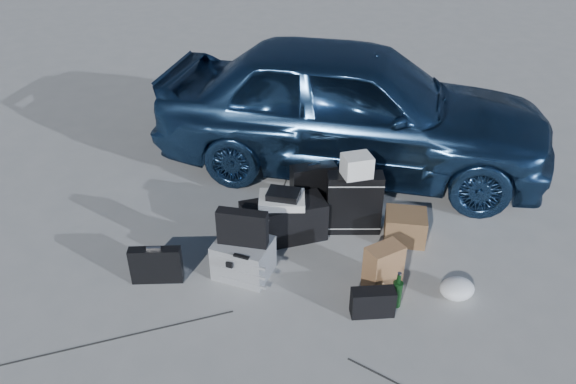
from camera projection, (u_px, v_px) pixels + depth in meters
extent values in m
plane|color=#A4A49F|center=(311.00, 292.00, 4.86)|extent=(60.00, 60.00, 0.00)
imported|color=navy|center=(352.00, 106.00, 6.38)|extent=(4.72, 2.78, 1.51)
cube|color=#929497|center=(244.00, 258.00, 4.98)|extent=(0.59, 0.54, 0.35)
cube|color=black|center=(242.00, 228.00, 4.79)|extent=(0.45, 0.20, 0.33)
cube|color=black|center=(156.00, 265.00, 4.89)|extent=(0.45, 0.11, 0.35)
cube|color=black|center=(313.00, 191.00, 5.71)|extent=(0.48, 0.27, 0.59)
cube|color=black|center=(354.00, 203.00, 5.47)|extent=(0.53, 0.20, 0.64)
cube|color=white|center=(357.00, 166.00, 5.23)|extent=(0.31, 0.27, 0.21)
cube|color=black|center=(284.00, 221.00, 5.42)|extent=(0.87, 0.56, 0.40)
cube|color=white|center=(282.00, 200.00, 5.29)|extent=(0.44, 0.33, 0.08)
cube|color=black|center=(283.00, 194.00, 5.25)|extent=(0.34, 0.28, 0.06)
cube|color=#996B42|center=(383.00, 267.00, 4.82)|extent=(0.37, 0.32, 0.42)
cube|color=brown|center=(405.00, 227.00, 5.43)|extent=(0.44, 0.40, 0.29)
ellipsoid|color=white|center=(457.00, 289.00, 4.77)|extent=(0.37, 0.34, 0.17)
cube|color=black|center=(373.00, 302.00, 4.57)|extent=(0.36, 0.16, 0.25)
cylinder|color=black|center=(397.00, 290.00, 4.63)|extent=(0.10, 0.10, 0.34)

